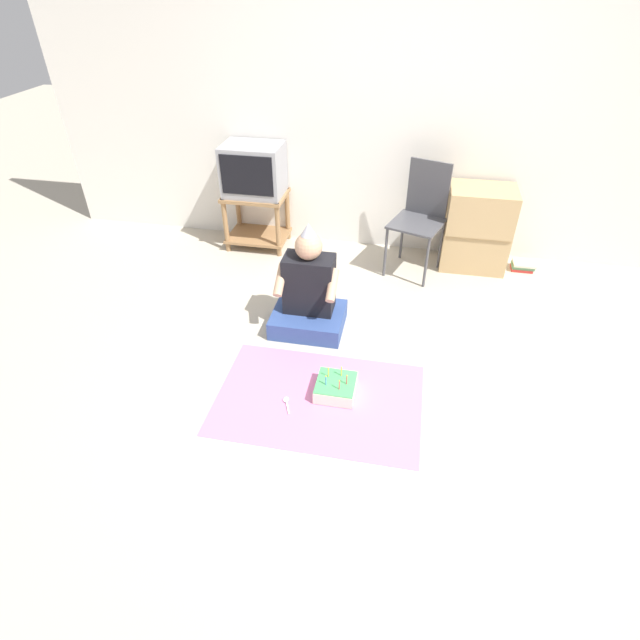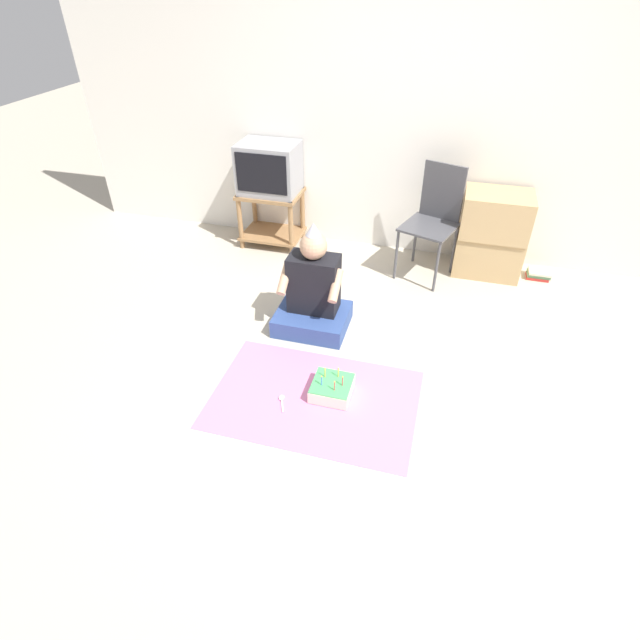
{
  "view_description": "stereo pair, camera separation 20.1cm",
  "coord_description": "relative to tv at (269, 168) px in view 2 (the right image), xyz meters",
  "views": [
    {
      "loc": [
        0.13,
        -2.37,
        2.27
      ],
      "look_at": [
        -0.37,
        0.19,
        0.35
      ],
      "focal_mm": 28.0,
      "sensor_mm": 36.0,
      "label": 1
    },
    {
      "loc": [
        0.33,
        -2.33,
        2.27
      ],
      "look_at": [
        -0.37,
        0.19,
        0.35
      ],
      "focal_mm": 28.0,
      "sensor_mm": 36.0,
      "label": 2
    }
  ],
  "objects": [
    {
      "name": "ground_plane",
      "position": [
        1.28,
        -1.78,
        -0.73
      ],
      "size": [
        16.0,
        16.0,
        0.0
      ],
      "primitive_type": "plane",
      "color": "#BCB29E"
    },
    {
      "name": "wall_back",
      "position": [
        1.28,
        0.24,
        0.54
      ],
      "size": [
        6.4,
        0.06,
        2.55
      ],
      "color": "white",
      "rests_on": "ground_plane"
    },
    {
      "name": "tv_stand",
      "position": [
        0.0,
        -0.0,
        -0.43
      ],
      "size": [
        0.56,
        0.42,
        0.51
      ],
      "color": "#997047",
      "rests_on": "ground_plane"
    },
    {
      "name": "tv",
      "position": [
        0.0,
        0.0,
        0.0
      ],
      "size": [
        0.52,
        0.4,
        0.44
      ],
      "color": "#99999E",
      "rests_on": "tv_stand"
    },
    {
      "name": "folding_chair",
      "position": [
        1.5,
        -0.16,
        -0.2
      ],
      "size": [
        0.51,
        0.52,
        0.93
      ],
      "color": "#4C4C51",
      "rests_on": "ground_plane"
    },
    {
      "name": "cardboard_box_stack",
      "position": [
        1.99,
        -0.03,
        -0.37
      ],
      "size": [
        0.55,
        0.41,
        0.72
      ],
      "color": "tan",
      "rests_on": "ground_plane"
    },
    {
      "name": "book_pile",
      "position": [
        2.44,
        -0.02,
        -0.69
      ],
      "size": [
        0.2,
        0.14,
        0.07
      ],
      "color": "#B72D28",
      "rests_on": "ground_plane"
    },
    {
      "name": "person_seated",
      "position": [
        0.75,
        -1.2,
        -0.46
      ],
      "size": [
        0.52,
        0.44,
        0.83
      ],
      "color": "#334C8C",
      "rests_on": "ground_plane"
    },
    {
      "name": "party_cloth",
      "position": [
        0.97,
        -1.95,
        -0.73
      ],
      "size": [
        1.28,
        0.86,
        0.01
      ],
      "color": "pink",
      "rests_on": "ground_plane"
    },
    {
      "name": "birthday_cake",
      "position": [
        1.07,
        -1.88,
        -0.68
      ],
      "size": [
        0.25,
        0.25,
        0.17
      ],
      "color": "#F4E0C6",
      "rests_on": "party_cloth"
    },
    {
      "name": "plastic_spoon_near",
      "position": [
        0.78,
        -2.02,
        -0.72
      ],
      "size": [
        0.07,
        0.14,
        0.01
      ],
      "color": "white",
      "rests_on": "party_cloth"
    }
  ]
}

